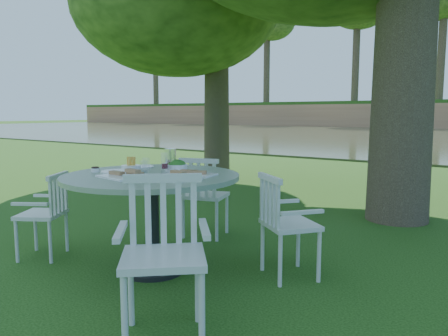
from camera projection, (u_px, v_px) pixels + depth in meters
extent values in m
plane|color=#13390B|center=(212.00, 257.00, 4.21)|extent=(140.00, 140.00, 0.00)
cylinder|color=black|center=(153.00, 268.00, 3.86)|extent=(0.56, 0.56, 0.04)
cylinder|color=black|center=(152.00, 223.00, 3.80)|extent=(0.12, 0.12, 0.78)
cylinder|color=gray|center=(151.00, 177.00, 3.75)|extent=(1.52, 1.52, 0.04)
cylinder|color=silver|center=(319.00, 257.00, 3.57)|extent=(0.03, 0.03, 0.43)
cylinder|color=silver|center=(298.00, 243.00, 3.94)|extent=(0.03, 0.03, 0.43)
cylinder|color=silver|center=(280.00, 261.00, 3.48)|extent=(0.03, 0.03, 0.43)
cylinder|color=silver|center=(262.00, 247.00, 3.84)|extent=(0.03, 0.03, 0.43)
cube|color=silver|center=(290.00, 225.00, 3.68)|extent=(0.60, 0.59, 0.04)
cube|color=silver|center=(269.00, 202.00, 3.60)|extent=(0.37, 0.30, 0.44)
cylinder|color=silver|center=(227.00, 214.00, 5.05)|extent=(0.04, 0.04, 0.44)
cylinder|color=silver|center=(195.00, 212.00, 5.17)|extent=(0.04, 0.04, 0.44)
cylinder|color=silver|center=(217.00, 221.00, 4.71)|extent=(0.04, 0.04, 0.44)
cylinder|color=silver|center=(183.00, 219.00, 4.83)|extent=(0.04, 0.04, 0.44)
cube|color=silver|center=(205.00, 195.00, 4.91)|extent=(0.55, 0.53, 0.04)
cube|color=silver|center=(199.00, 180.00, 4.70)|extent=(0.45, 0.17, 0.45)
cylinder|color=silver|center=(36.00, 231.00, 4.40)|extent=(0.03, 0.03, 0.40)
cylinder|color=silver|center=(17.00, 241.00, 4.05)|extent=(0.03, 0.03, 0.40)
cylinder|color=silver|center=(67.00, 232.00, 4.38)|extent=(0.03, 0.03, 0.40)
cylinder|color=silver|center=(50.00, 242.00, 4.03)|extent=(0.03, 0.03, 0.40)
cube|color=silver|center=(41.00, 214.00, 4.19)|extent=(0.53, 0.55, 0.04)
cube|color=silver|center=(58.00, 195.00, 4.15)|extent=(0.24, 0.37, 0.41)
cylinder|color=silver|center=(125.00, 317.00, 2.46)|extent=(0.04, 0.04, 0.49)
cylinder|color=silver|center=(202.00, 313.00, 2.51)|extent=(0.04, 0.04, 0.49)
cylinder|color=silver|center=(131.00, 289.00, 2.84)|extent=(0.04, 0.04, 0.49)
cylinder|color=silver|center=(198.00, 286.00, 2.89)|extent=(0.04, 0.04, 0.49)
cube|color=silver|center=(163.00, 258.00, 2.64)|extent=(0.68, 0.68, 0.04)
cube|color=silver|center=(163.00, 213.00, 2.83)|extent=(0.40, 0.37, 0.50)
cube|color=white|center=(120.00, 177.00, 3.56)|extent=(0.42, 0.29, 0.01)
cube|color=white|center=(170.00, 179.00, 3.46)|extent=(0.35, 0.20, 0.01)
cube|color=white|center=(192.00, 174.00, 3.70)|extent=(0.43, 0.28, 0.02)
cylinder|color=white|center=(118.00, 171.00, 3.89)|extent=(0.29, 0.29, 0.01)
cylinder|color=white|center=(142.00, 167.00, 4.24)|extent=(0.23, 0.23, 0.01)
cylinder|color=white|center=(131.00, 169.00, 3.86)|extent=(0.17, 0.17, 0.07)
cylinder|color=white|center=(177.00, 168.00, 3.95)|extent=(0.20, 0.20, 0.07)
cylinder|color=silver|center=(170.00, 160.00, 3.94)|extent=(0.10, 0.10, 0.21)
cylinder|color=white|center=(165.00, 163.00, 3.82)|extent=(0.07, 0.07, 0.18)
cylinder|color=white|center=(146.00, 165.00, 3.95)|extent=(0.07, 0.07, 0.12)
cylinder|color=white|center=(144.00, 167.00, 3.85)|extent=(0.06, 0.06, 0.11)
cylinder|color=white|center=(133.00, 179.00, 3.39)|extent=(0.07, 0.07, 0.03)
cylinder|color=white|center=(176.00, 180.00, 3.36)|extent=(0.07, 0.07, 0.03)
cylinder|color=white|center=(199.00, 178.00, 3.45)|extent=(0.07, 0.07, 0.03)
cylinder|color=white|center=(95.00, 170.00, 3.91)|extent=(0.08, 0.08, 0.03)
ellipsoid|color=#223B12|center=(216.00, 6.00, 9.08)|extent=(3.84, 3.84, 2.69)
cylinder|color=black|center=(153.00, 58.00, 58.81)|extent=(0.70, 0.70, 13.00)
ellipsoid|color=#223B12|center=(153.00, 33.00, 58.40)|extent=(5.60, 5.60, 4.48)
cylinder|color=black|center=(206.00, 53.00, 53.68)|extent=(0.70, 0.70, 13.00)
ellipsoid|color=#223B12|center=(206.00, 26.00, 53.27)|extent=(5.60, 5.60, 4.48)
cylinder|color=black|center=(271.00, 47.00, 48.54)|extent=(0.70, 0.70, 13.00)
ellipsoid|color=#223B12|center=(271.00, 16.00, 48.13)|extent=(5.60, 5.60, 4.48)
cylinder|color=black|center=(350.00, 39.00, 43.40)|extent=(0.70, 0.70, 13.00)
ellipsoid|color=#223B12|center=(351.00, 5.00, 42.99)|extent=(5.60, 5.60, 4.48)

